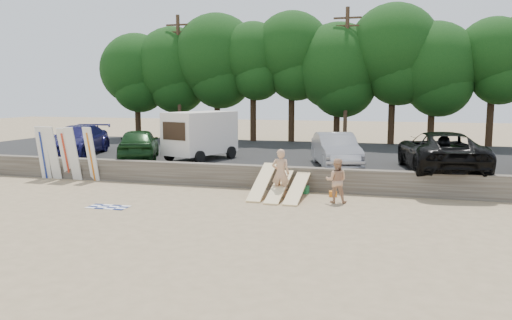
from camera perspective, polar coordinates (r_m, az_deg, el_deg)
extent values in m
plane|color=tan|center=(18.90, -1.05, -4.93)|extent=(120.00, 120.00, 0.00)
cube|color=#6B6356|center=(21.64, 1.26, -1.98)|extent=(44.00, 0.50, 1.00)
cube|color=#282828|center=(28.90, 5.01, 0.09)|extent=(44.00, 14.50, 0.70)
cylinder|color=#382616|center=(39.79, -13.35, 5.02)|extent=(0.44, 0.44, 3.56)
sphere|color=#1E4D16|center=(39.80, -13.50, 10.03)|extent=(5.47, 5.47, 5.47)
cylinder|color=#382616|center=(38.97, -9.29, 5.17)|extent=(0.44, 0.44, 3.68)
sphere|color=#1E4D16|center=(38.99, -9.41, 10.46)|extent=(6.00, 6.00, 6.00)
cylinder|color=#382616|center=(37.61, -4.45, 5.51)|extent=(0.44, 0.44, 4.13)
sphere|color=#1E4D16|center=(37.69, -4.52, 11.66)|extent=(6.35, 6.35, 6.35)
cylinder|color=#382616|center=(36.29, -0.32, 5.47)|extent=(0.44, 0.44, 4.15)
sphere|color=#1E4D16|center=(36.37, -0.33, 11.86)|extent=(4.77, 4.77, 4.77)
cylinder|color=#382616|center=(36.04, 4.08, 5.61)|extent=(0.44, 0.44, 4.37)
sphere|color=#1E4D16|center=(36.15, 4.14, 12.39)|extent=(5.49, 5.49, 5.49)
cylinder|color=#382616|center=(35.53, 9.21, 4.86)|extent=(0.44, 0.44, 3.56)
sphere|color=#1E4D16|center=(35.55, 9.33, 10.47)|extent=(6.08, 6.08, 6.08)
cylinder|color=#382616|center=(35.26, 15.24, 5.28)|extent=(0.44, 0.44, 4.31)
sphere|color=#1E4D16|center=(35.36, 15.48, 12.11)|extent=(6.08, 6.08, 6.08)
cylinder|color=#382616|center=(35.36, 19.38, 4.51)|extent=(0.44, 0.44, 3.56)
sphere|color=#1E4D16|center=(35.37, 19.63, 10.14)|extent=(5.74, 5.74, 5.74)
cylinder|color=#382616|center=(35.75, 25.18, 4.58)|extent=(0.44, 0.44, 3.97)
sphere|color=#1E4D16|center=(35.81, 25.54, 10.78)|extent=(4.81, 4.81, 4.81)
cylinder|color=#473321|center=(37.02, -8.80, 9.18)|extent=(0.26, 0.26, 9.00)
cube|color=#473321|center=(37.33, -8.92, 15.02)|extent=(1.80, 0.12, 0.12)
cube|color=#473321|center=(37.26, -8.91, 14.26)|extent=(1.50, 0.10, 0.10)
cylinder|color=#473321|center=(33.84, 10.26, 9.31)|extent=(0.26, 0.26, 9.00)
cube|color=#473321|center=(34.18, 10.42, 15.69)|extent=(1.80, 0.12, 0.12)
cube|color=#473321|center=(34.11, 10.40, 14.86)|extent=(1.50, 0.10, 0.10)
cube|color=white|center=(25.97, -6.35, 3.14)|extent=(3.09, 4.30, 2.14)
cube|color=black|center=(24.51, -9.37, 3.28)|extent=(1.39, 0.50, 0.87)
cylinder|color=black|center=(25.84, -9.86, 0.63)|extent=(0.39, 0.67, 0.64)
cylinder|color=black|center=(24.47, -6.45, 0.31)|extent=(0.39, 0.67, 0.64)
cylinder|color=black|center=(27.69, -6.21, 1.15)|extent=(0.39, 0.67, 0.64)
cylinder|color=black|center=(26.41, -2.85, 0.87)|extent=(0.39, 0.67, 0.64)
imported|color=#17164F|center=(29.58, -19.77, 2.13)|extent=(3.54, 6.03, 1.64)
imported|color=#123314|center=(26.67, -13.25, 1.81)|extent=(3.72, 5.14, 1.63)
imported|color=#939398|center=(23.63, 9.10, 1.15)|extent=(3.03, 5.08, 1.58)
imported|color=black|center=(23.36, 20.30, 0.94)|extent=(3.83, 6.73, 1.77)
cube|color=white|center=(26.08, -23.14, 0.77)|extent=(0.58, 0.62, 2.56)
cube|color=white|center=(25.75, -22.21, 0.74)|extent=(0.52, 0.59, 2.56)
cube|color=white|center=(25.43, -20.91, 0.67)|extent=(0.62, 0.85, 2.51)
cube|color=white|center=(25.07, -20.19, 0.66)|extent=(0.52, 0.62, 2.56)
cube|color=white|center=(24.62, -18.34, 0.63)|extent=(0.58, 0.60, 2.57)
cube|color=#FBDE9E|center=(20.11, 0.73, -2.48)|extent=(0.56, 2.82, 1.16)
cube|color=#FBDE9E|center=(19.80, 2.69, -3.03)|extent=(0.56, 2.90, 0.90)
cube|color=#FBDE9E|center=(19.66, 4.74, -3.21)|extent=(0.56, 2.92, 0.84)
imported|color=tan|center=(19.74, 2.83, -1.53)|extent=(0.73, 0.51, 1.94)
imported|color=tan|center=(19.04, 9.17, -2.34)|extent=(0.85, 0.67, 1.69)
cube|color=#217C42|center=(20.76, 5.48, -3.38)|extent=(0.43, 0.37, 0.32)
cube|color=orange|center=(20.28, 8.79, -3.84)|extent=(0.34, 0.30, 0.22)
plane|color=white|center=(18.99, -16.53, -5.16)|extent=(1.54, 1.54, 0.00)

